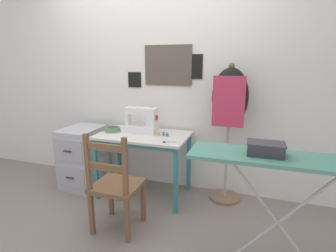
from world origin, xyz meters
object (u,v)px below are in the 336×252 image
Objects in this scene: thread_spool_near_machine at (158,134)px; storage_box at (266,149)px; thread_spool_mid_table at (164,134)px; sewing_machine at (143,121)px; scissors at (167,142)px; filing_cabinet at (83,157)px; wooden_chair at (115,186)px; dress_form at (230,104)px; fabric_bowl at (113,129)px; thread_spool_far_edge at (167,135)px; ironing_board at (284,165)px.

thread_spool_near_machine is 1.33m from storage_box.
sewing_machine is at bearing 170.91° from thread_spool_mid_table.
scissors is at bearing 143.74° from storage_box.
sewing_machine is 0.51× the size of filing_cabinet.
dress_form is (0.85, 0.84, 0.63)m from wooden_chair.
wooden_chair is 1.05m from filing_cabinet.
storage_box reaches higher than filing_cabinet.
sewing_machine is 0.90m from filing_cabinet.
scissors and filing_cabinet have the same top height.
fabric_bowl is at bearing -178.38° from thread_spool_mid_table.
sewing_machine is 0.84m from wooden_chair.
thread_spool_far_edge is 1.33m from ironing_board.
dress_form is at bearing 16.07° from thread_spool_far_edge.
thread_spool_far_edge is (0.30, -0.06, -0.11)m from sewing_machine.
filing_cabinet is at bearing 158.58° from ironing_board.
thread_spool_mid_table is 1.30m from storage_box.
thread_spool_near_machine is 0.10m from thread_spool_far_edge.
thread_spool_far_edge is (0.10, -0.00, -0.00)m from thread_spool_near_machine.
storage_box is at bearing -27.67° from fabric_bowl.
sewing_machine is 2.15× the size of fabric_bowl.
filing_cabinet is (-1.12, 0.19, -0.35)m from scissors.
storage_box is (1.98, -0.82, 0.58)m from filing_cabinet.
storage_box is (-0.12, 0.00, 0.09)m from ironing_board.
fabric_bowl is 0.73m from scissors.
dress_form is (0.54, 0.37, 0.35)m from scissors.
dress_form is (0.65, 0.16, 0.33)m from thread_spool_mid_table.
ironing_board is at bearing -6.87° from wooden_chair.
ironing_board reaches higher than thread_spool_far_edge.
sewing_machine reaches higher than scissors.
storage_box reaches higher than ironing_board.
fabric_bowl is 4.46× the size of thread_spool_mid_table.
filing_cabinet is at bearing -179.67° from thread_spool_near_machine.
filing_cabinet is 3.10× the size of storage_box.
ironing_board is at bearing -26.11° from fabric_bowl.
thread_spool_mid_table is at bearing 159.92° from thread_spool_far_edge.
thread_spool_near_machine reaches higher than filing_cabinet.
dress_form reaches higher than storage_box.
storage_box is (0.93, -0.82, 0.21)m from thread_spool_far_edge.
dress_form is (1.66, 0.18, 0.70)m from filing_cabinet.
ironing_board is at bearing -66.33° from dress_form.
ironing_board is (0.98, -0.63, 0.13)m from scissors.
thread_spool_near_machine reaches higher than thread_spool_far_edge.
wooden_chair is at bearing 172.60° from storage_box.
sewing_machine reaches higher than fabric_bowl.
fabric_bowl is 0.24× the size of filing_cabinet.
scissors is 0.11× the size of ironing_board.
dress_form is (0.60, 0.17, 0.33)m from thread_spool_far_edge.
filing_cabinet is 0.49× the size of dress_form.
scissors is 0.09× the size of dress_form.
ironing_board is at bearing -38.43° from thread_spool_far_edge.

